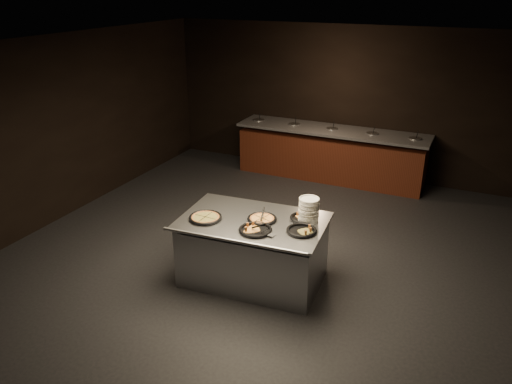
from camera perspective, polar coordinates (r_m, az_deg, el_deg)
room at (r=6.43m, az=-0.34°, el=3.17°), size 7.02×8.02×2.92m
salad_bar at (r=9.92m, az=8.46°, el=3.97°), size 3.70×0.83×1.18m
serving_counter at (r=6.48m, az=-0.32°, el=-6.76°), size 1.89×1.30×0.87m
plate_stack at (r=6.21m, az=6.06°, el=-2.04°), size 0.25×0.25×0.30m
pan_veggie_whole at (r=6.31m, az=-5.81°, el=-2.92°), size 0.42×0.42×0.04m
pan_cheese_whole at (r=6.25m, az=0.69°, el=-3.07°), size 0.37×0.37×0.04m
pan_cheese_slices_a at (r=6.30m, az=5.41°, el=-2.96°), size 0.33×0.33×0.04m
pan_cheese_slices_b at (r=5.98m, az=-0.06°, el=-4.34°), size 0.40×0.40×0.04m
pan_veggie_slices at (r=5.99m, az=5.23°, el=-4.40°), size 0.37×0.37×0.04m
server_left at (r=6.26m, az=0.80°, el=-2.52°), size 0.13×0.29×0.15m
server_right at (r=5.89m, az=0.72°, el=-4.20°), size 0.31×0.09×0.14m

